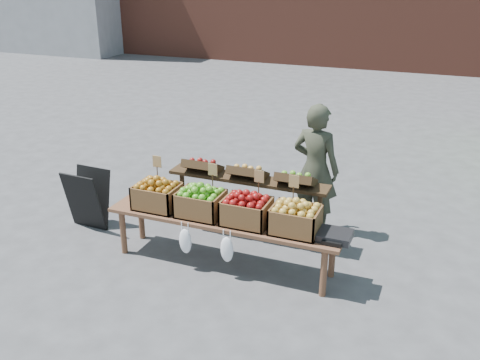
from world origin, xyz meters
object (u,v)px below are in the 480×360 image
at_px(back_table, 248,199).
at_px(display_bench, 224,242).
at_px(chalkboard_sign, 88,199).
at_px(crate_golden_apples, 158,196).
at_px(crate_russet_pears, 201,204).
at_px(crate_green_apples, 295,220).
at_px(weighing_scale, 335,236).
at_px(crate_red_apples, 246,212).
at_px(vendor, 315,169).

relative_size(back_table, display_bench, 0.78).
xyz_separation_m(chalkboard_sign, crate_golden_apples, (1.17, -0.22, 0.32)).
height_order(chalkboard_sign, back_table, back_table).
height_order(chalkboard_sign, crate_russet_pears, crate_russet_pears).
height_order(back_table, crate_golden_apples, back_table).
relative_size(chalkboard_sign, crate_green_apples, 1.57).
xyz_separation_m(crate_green_apples, weighing_scale, (0.42, 0.00, -0.10)).
xyz_separation_m(crate_golden_apples, weighing_scale, (2.07, 0.00, -0.10)).
xyz_separation_m(crate_golden_apples, crate_green_apples, (1.65, 0.00, 0.00)).
bearing_deg(chalkboard_sign, weighing_scale, -1.28).
bearing_deg(crate_golden_apples, crate_russet_pears, 0.00).
bearing_deg(crate_russet_pears, crate_green_apples, 0.00).
bearing_deg(chalkboard_sign, crate_russet_pears, -4.67).
bearing_deg(weighing_scale, crate_green_apples, 180.00).
distance_m(chalkboard_sign, weighing_scale, 3.26).
bearing_deg(crate_red_apples, display_bench, 180.00).
relative_size(display_bench, weighing_scale, 7.94).
xyz_separation_m(vendor, weighing_scale, (0.53, -1.21, -0.22)).
xyz_separation_m(display_bench, crate_green_apples, (0.83, 0.00, 0.42)).
height_order(crate_golden_apples, crate_red_apples, same).
distance_m(vendor, chalkboard_sign, 2.93).
distance_m(crate_golden_apples, crate_green_apples, 1.65).
bearing_deg(weighing_scale, vendor, 113.45).
bearing_deg(vendor, chalkboard_sign, 30.44).
distance_m(chalkboard_sign, crate_green_apples, 2.85).
bearing_deg(display_bench, vendor, 59.21).
distance_m(crate_russet_pears, crate_green_apples, 1.10).
height_order(vendor, crate_golden_apples, vendor).
bearing_deg(back_table, vendor, 34.81).
height_order(crate_golden_apples, crate_green_apples, same).
bearing_deg(back_table, display_bench, -91.04).
distance_m(crate_golden_apples, weighing_scale, 2.08).
bearing_deg(weighing_scale, chalkboard_sign, 176.15).
bearing_deg(crate_russet_pears, vendor, 50.56).
xyz_separation_m(back_table, crate_golden_apples, (-0.84, -0.72, 0.19)).
bearing_deg(vendor, crate_green_apples, 105.12).
xyz_separation_m(display_bench, crate_golden_apples, (-0.82, 0.00, 0.42)).
xyz_separation_m(chalkboard_sign, weighing_scale, (3.25, -0.22, 0.22)).
distance_m(back_table, crate_red_apples, 0.79).
bearing_deg(crate_russet_pears, crate_red_apples, 0.00).
bearing_deg(crate_green_apples, chalkboard_sign, 175.57).
relative_size(chalkboard_sign, back_table, 0.37).
xyz_separation_m(crate_golden_apples, crate_russet_pears, (0.55, 0.00, 0.00)).
bearing_deg(crate_russet_pears, chalkboard_sign, 172.76).
distance_m(vendor, crate_green_apples, 1.22).
height_order(chalkboard_sign, crate_red_apples, crate_red_apples).
distance_m(vendor, crate_russet_pears, 1.58).
bearing_deg(crate_green_apples, crate_golden_apples, 180.00).
bearing_deg(crate_red_apples, crate_russet_pears, 180.00).
distance_m(crate_russet_pears, crate_red_apples, 0.55).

